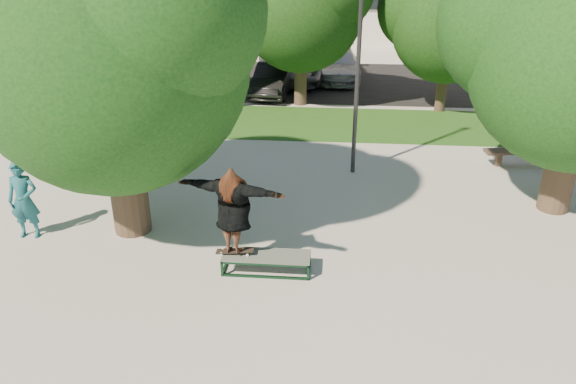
# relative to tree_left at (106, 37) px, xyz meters

# --- Properties ---
(ground) EXTENTS (120.00, 120.00, 0.00)m
(ground) POSITION_rel_tree_left_xyz_m (4.29, -1.09, -4.42)
(ground) COLOR #ABA69D
(ground) RESTS_ON ground
(grass_strip) EXTENTS (30.00, 4.00, 0.02)m
(grass_strip) POSITION_rel_tree_left_xyz_m (5.29, 8.41, -4.41)
(grass_strip) COLOR #1A4F16
(grass_strip) RESTS_ON ground
(asphalt_strip) EXTENTS (40.00, 8.00, 0.01)m
(asphalt_strip) POSITION_rel_tree_left_xyz_m (4.29, 14.91, -4.42)
(asphalt_strip) COLOR black
(asphalt_strip) RESTS_ON ground
(tree_left) EXTENTS (6.96, 5.95, 7.12)m
(tree_left) POSITION_rel_tree_left_xyz_m (0.00, 0.00, 0.00)
(tree_left) COLOR #38281E
(tree_left) RESTS_ON ground
(bg_tree_left) EXTENTS (5.28, 4.51, 5.77)m
(bg_tree_left) POSITION_rel_tree_left_xyz_m (-2.28, 9.98, -0.69)
(bg_tree_left) COLOR #38281E
(bg_tree_left) RESTS_ON ground
(bg_tree_mid) EXTENTS (5.76, 4.92, 6.24)m
(bg_tree_mid) POSITION_rel_tree_left_xyz_m (3.22, 10.98, -0.41)
(bg_tree_mid) COLOR #38281E
(bg_tree_mid) RESTS_ON ground
(bg_tree_right) EXTENTS (5.04, 4.31, 5.43)m
(bg_tree_right) POSITION_rel_tree_left_xyz_m (8.73, 10.47, -0.93)
(bg_tree_right) COLOR #38281E
(bg_tree_right) RESTS_ON ground
(lamppost) EXTENTS (0.25, 0.15, 6.11)m
(lamppost) POSITION_rel_tree_left_xyz_m (5.29, 3.91, -1.27)
(lamppost) COLOR #2D2D30
(lamppost) RESTS_ON ground
(grind_box) EXTENTS (1.80, 0.60, 0.38)m
(grind_box) POSITION_rel_tree_left_xyz_m (3.42, -1.57, -4.23)
(grind_box) COLOR black
(grind_box) RESTS_ON ground
(skater_rig) EXTENTS (2.33, 1.16, 1.91)m
(skater_rig) POSITION_rel_tree_left_xyz_m (2.77, -1.57, -3.05)
(skater_rig) COLOR white
(skater_rig) RESTS_ON grind_box
(bystander) EXTENTS (0.72, 0.51, 1.84)m
(bystander) POSITION_rel_tree_left_xyz_m (-2.17, -0.58, -3.50)
(bystander) COLOR #195560
(bystander) RESTS_ON ground
(bench) EXTENTS (3.27, 0.86, 0.50)m
(bench) POSITION_rel_tree_left_xyz_m (10.82, 4.91, -4.01)
(bench) COLOR #453629
(bench) RESTS_ON ground
(car_silver_a) EXTENTS (2.78, 5.06, 1.63)m
(car_silver_a) POSITION_rel_tree_left_xyz_m (-1.20, 14.02, -3.61)
(car_silver_a) COLOR #B0B0B5
(car_silver_a) RESTS_ON asphalt_strip
(car_dark) EXTENTS (1.72, 4.15, 1.34)m
(car_dark) POSITION_rel_tree_left_xyz_m (2.04, 12.41, -3.75)
(car_dark) COLOR black
(car_dark) RESTS_ON asphalt_strip
(car_grey) EXTENTS (3.51, 5.77, 1.49)m
(car_grey) POSITION_rel_tree_left_xyz_m (2.47, 14.88, -3.68)
(car_grey) COLOR #545459
(car_grey) RESTS_ON asphalt_strip
(car_silver_b) EXTENTS (2.11, 4.86, 1.39)m
(car_silver_b) POSITION_rel_tree_left_xyz_m (4.79, 15.41, -3.73)
(car_silver_b) COLOR #AFAFB4
(car_silver_b) RESTS_ON asphalt_strip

